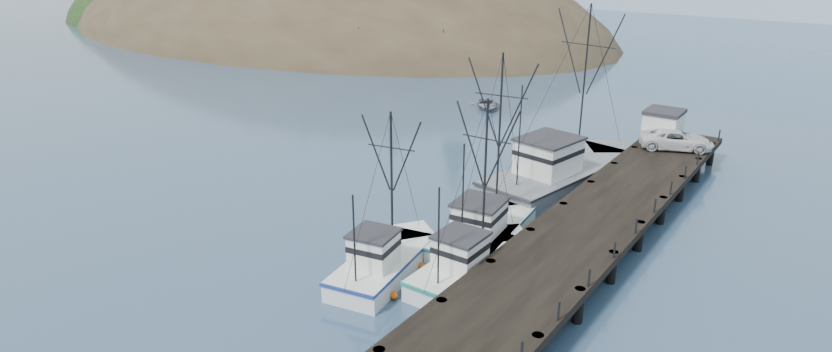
{
  "coord_description": "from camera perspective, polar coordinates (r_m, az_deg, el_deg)",
  "views": [
    {
      "loc": [
        26.45,
        -22.52,
        19.01
      ],
      "look_at": [
        1.06,
        13.45,
        2.5
      ],
      "focal_mm": 28.0,
      "sensor_mm": 36.0,
      "label": 1
    }
  ],
  "objects": [
    {
      "name": "pier_shed",
      "position": [
        60.21,
        20.88,
        4.18
      ],
      "size": [
        3.0,
        3.2,
        2.8
      ],
      "color": "silver",
      "rests_on": "pier"
    },
    {
      "name": "headland",
      "position": [
        145.13,
        -9.91,
        10.91
      ],
      "size": [
        134.8,
        78.0,
        51.0
      ],
      "color": "#382D1E",
      "rests_on": "ground"
    },
    {
      "name": "ground",
      "position": [
        39.6,
        -12.73,
        -8.69
      ],
      "size": [
        400.0,
        400.0,
        0.0
      ],
      "primitive_type": "plane",
      "color": "navy",
      "rests_on": "ground"
    },
    {
      "name": "motorboat",
      "position": [
        75.99,
        6.3,
        5.94
      ],
      "size": [
        6.12,
        6.49,
        1.09
      ],
      "primitive_type": "imported",
      "rotation": [
        0.0,
        0.0,
        0.61
      ],
      "color": "slate",
      "rests_on": "ground"
    },
    {
      "name": "trawler_near",
      "position": [
        38.59,
        5.05,
        -7.66
      ],
      "size": [
        3.57,
        10.62,
        10.9
      ],
      "color": "silver",
      "rests_on": "ground"
    },
    {
      "name": "work_vessel",
      "position": [
        52.81,
        12.9,
        0.34
      ],
      "size": [
        7.9,
        17.77,
        14.5
      ],
      "color": "slate",
      "rests_on": "ground"
    },
    {
      "name": "trawler_mid",
      "position": [
        38.77,
        -2.68,
        -7.45
      ],
      "size": [
        4.76,
        10.05,
        10.07
      ],
      "color": "silver",
      "rests_on": "ground"
    },
    {
      "name": "trawler_far",
      "position": [
        43.26,
        6.41,
        -4.44
      ],
      "size": [
        5.2,
        12.44,
        12.5
      ],
      "color": "silver",
      "rests_on": "ground"
    },
    {
      "name": "distant_ridge",
      "position": [
        194.15,
        30.93,
        12.12
      ],
      "size": [
        360.0,
        40.0,
        26.0
      ],
      "primitive_type": "cube",
      "color": "#9EB2C6",
      "rests_on": "ground"
    },
    {
      "name": "pier",
      "position": [
        44.03,
        15.9,
        -3.45
      ],
      "size": [
        6.0,
        44.0,
        2.0
      ],
      "color": "black",
      "rests_on": "ground"
    },
    {
      "name": "pickup_truck",
      "position": [
        58.55,
        21.93,
        2.98
      ],
      "size": [
        6.48,
        4.78,
        1.64
      ],
      "primitive_type": "imported",
      "rotation": [
        0.0,
        0.0,
        1.97
      ],
      "color": "silver",
      "rests_on": "pier"
    },
    {
      "name": "moored_sailboats",
      "position": [
        104.82,
        -1.11,
        10.29
      ],
      "size": [
        20.67,
        18.48,
        6.35
      ],
      "color": "silver",
      "rests_on": "ground"
    }
  ]
}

